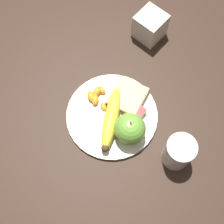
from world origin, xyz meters
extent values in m
plane|color=#332116|center=(0.00, 0.00, 0.00)|extent=(3.00, 3.00, 0.00)
cylinder|color=silver|center=(0.00, 0.00, 0.01)|extent=(0.25, 0.25, 0.01)
torus|color=silver|center=(0.00, 0.00, 0.01)|extent=(0.25, 0.25, 0.01)
cylinder|color=silver|center=(-0.02, 0.20, 0.05)|extent=(0.07, 0.07, 0.10)
cylinder|color=#F4A81E|center=(-0.02, 0.20, 0.04)|extent=(0.07, 0.07, 0.08)
sphere|color=#72B23D|center=(0.01, 0.07, 0.05)|extent=(0.08, 0.08, 0.08)
cylinder|color=brown|center=(0.01, 0.07, 0.10)|extent=(0.00, 0.00, 0.01)
ellipsoid|color=yellow|center=(0.01, 0.01, 0.03)|extent=(0.18, 0.13, 0.04)
sphere|color=#473319|center=(0.09, 0.05, 0.03)|extent=(0.02, 0.02, 0.02)
cube|color=#AB8751|center=(-0.07, 0.00, 0.02)|extent=(0.11, 0.11, 0.02)
cube|color=beige|center=(-0.07, 0.00, 0.02)|extent=(0.11, 0.11, 0.02)
cube|color=#B2B2B7|center=(0.04, -0.02, 0.01)|extent=(0.14, 0.03, 0.00)
cube|color=#B2B2B7|center=(-0.05, -0.01, 0.01)|extent=(0.06, 0.03, 0.00)
cube|color=silver|center=(-0.05, 0.05, 0.02)|extent=(0.04, 0.03, 0.02)
cube|color=#B21E1E|center=(-0.05, 0.05, 0.03)|extent=(0.04, 0.03, 0.00)
ellipsoid|color=orange|center=(0.00, -0.03, 0.02)|extent=(0.03, 0.03, 0.01)
ellipsoid|color=orange|center=(-0.02, -0.08, 0.02)|extent=(0.04, 0.02, 0.02)
ellipsoid|color=orange|center=(0.00, -0.08, 0.02)|extent=(0.04, 0.04, 0.02)
ellipsoid|color=orange|center=(0.00, -0.06, 0.02)|extent=(0.04, 0.04, 0.02)
ellipsoid|color=orange|center=(-0.03, -0.07, 0.02)|extent=(0.02, 0.03, 0.02)
cube|color=silver|center=(-0.28, -0.10, 0.04)|extent=(0.08, 0.08, 0.08)
camera|label=1|loc=(0.24, 0.21, 0.81)|focal=50.00mm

